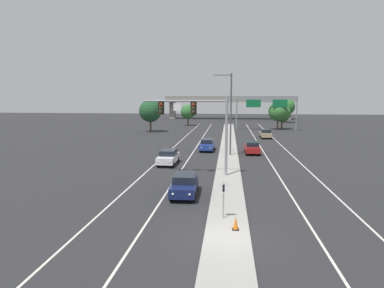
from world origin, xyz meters
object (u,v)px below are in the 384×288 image
object	(u,v)px
car_oncoming_navy	(185,184)
tree_far_right_a	(278,112)
car_receding_tan	(265,134)
street_lamp_median	(229,109)
median_sign_post	(224,195)
tree_far_left_b	(150,111)
highway_sign_gantry	(267,102)
car_oncoming_blue	(207,145)
car_receding_red	(252,147)
tree_far_right_c	(282,114)
tree_far_right_b	(286,107)
car_oncoming_white	(168,157)
tree_far_left_c	(188,112)
overhead_signal_mast	(200,119)
traffic_cone_median_nose	(236,223)

from	to	relation	value
car_oncoming_navy	tree_far_right_a	world-z (taller)	tree_far_right_a
car_receding_tan	street_lamp_median	bearing A→B (deg)	-108.98
median_sign_post	tree_far_left_b	xyz separation A→B (m)	(-16.13, 49.17, 2.83)
highway_sign_gantry	tree_far_left_b	distance (m)	25.50
car_oncoming_blue	tree_far_left_b	size ratio (longest dim) A/B	0.66
median_sign_post	tree_far_right_a	size ratio (longest dim) A/B	0.35
car_receding_red	tree_far_right_c	bearing A→B (deg)	75.25
car_oncoming_blue	tree_far_right_b	size ratio (longest dim) A/B	0.64
highway_sign_gantry	tree_far_left_b	xyz separation A→B (m)	(-24.58, -6.57, -1.75)
highway_sign_gantry	tree_far_right_b	world-z (taller)	highway_sign_gantry
tree_far_right_c	tree_far_left_b	distance (m)	29.94
car_oncoming_white	tree_far_left_c	xyz separation A→B (m)	(-3.90, 49.32, 2.73)
tree_far_right_c	highway_sign_gantry	bearing A→B (deg)	-144.41
car_oncoming_blue	highway_sign_gantry	world-z (taller)	highway_sign_gantry
car_oncoming_navy	highway_sign_gantry	bearing A→B (deg)	77.33
overhead_signal_mast	car_receding_tan	distance (m)	31.78
car_oncoming_white	car_receding_red	bearing A→B (deg)	40.17
car_oncoming_navy	tree_far_right_a	bearing A→B (deg)	74.88
car_receding_red	traffic_cone_median_nose	bearing A→B (deg)	-95.73
car_oncoming_blue	car_receding_red	xyz separation A→B (m)	(5.95, -1.74, 0.00)
traffic_cone_median_nose	tree_far_right_a	bearing A→B (deg)	79.90
street_lamp_median	median_sign_post	bearing A→B (deg)	-90.65
median_sign_post	tree_far_right_b	bearing A→B (deg)	78.11
street_lamp_median	tree_far_right_a	distance (m)	37.03
car_oncoming_white	overhead_signal_mast	bearing A→B (deg)	-52.61
car_oncoming_navy	median_sign_post	bearing A→B (deg)	-58.91
car_oncoming_white	tree_far_right_c	bearing A→B (deg)	66.30
car_oncoming_navy	car_oncoming_white	size ratio (longest dim) A/B	1.00
tree_far_right_b	highway_sign_gantry	bearing A→B (deg)	-109.52
highway_sign_gantry	tree_far_right_b	bearing A→B (deg)	70.48
car_oncoming_white	tree_far_right_a	world-z (taller)	tree_far_right_a
overhead_signal_mast	highway_sign_gantry	size ratio (longest dim) A/B	0.57
tree_far_left_b	tree_far_right_c	bearing A→B (deg)	18.17
overhead_signal_mast	car_receding_tan	size ratio (longest dim) A/B	1.70
car_receding_red	traffic_cone_median_nose	xyz separation A→B (m)	(-2.59, -25.87, -0.31)
car_receding_red	traffic_cone_median_nose	world-z (taller)	car_receding_red
car_oncoming_white	tree_far_right_b	distance (m)	66.60
overhead_signal_mast	tree_far_left_b	distance (m)	40.50
car_oncoming_white	tree_far_left_c	distance (m)	49.55
tree_far_right_b	car_receding_red	bearing A→B (deg)	-103.71
car_oncoming_blue	tree_far_right_a	xyz separation A→B (m)	(13.88, 31.46, 3.24)
tree_far_left_c	median_sign_post	bearing A→B (deg)	-81.17
car_receding_tan	tree_far_right_a	bearing A→B (deg)	74.83
street_lamp_median	car_receding_tan	xyz separation A→B (m)	(6.55, 19.06, -4.97)
tree_far_left_b	car_receding_red	bearing A→B (deg)	-52.10
overhead_signal_mast	highway_sign_gantry	distance (m)	45.97
overhead_signal_mast	car_oncoming_white	bearing A→B (deg)	127.39
car_receding_red	tree_far_right_a	world-z (taller)	tree_far_right_a
car_oncoming_white	tree_far_left_c	bearing A→B (deg)	94.52
tree_far_left_c	tree_far_left_b	world-z (taller)	tree_far_left_b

